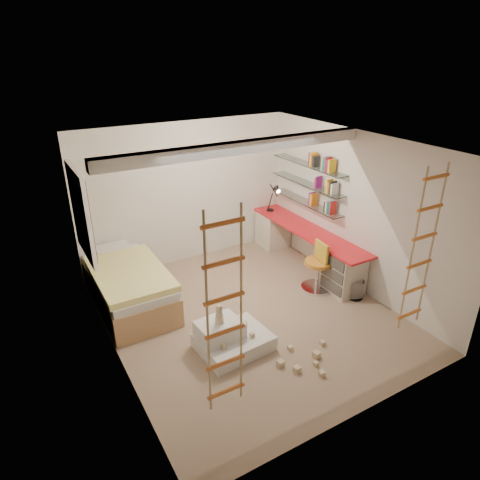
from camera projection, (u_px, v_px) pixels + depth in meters
floor at (250, 315)px, 6.55m from camera, size 4.50×4.50×0.00m
ceiling_beam at (240, 147)px, 5.73m from camera, size 4.00×0.18×0.16m
window_frame at (81, 213)px, 6.18m from camera, size 0.06×1.15×1.35m
window_blind at (84, 213)px, 6.20m from camera, size 0.02×1.00×1.20m
rope_ladder_left at (225, 315)px, 3.92m from camera, size 0.41×0.04×2.13m
rope_ladder_right at (422, 251)px, 5.15m from camera, size 0.41×0.04×2.13m
waste_bin at (356, 289)px, 6.93m from camera, size 0.25×0.25×0.32m
desk at (306, 246)px, 7.84m from camera, size 0.56×2.80×0.75m
shelves at (307, 184)px, 7.66m from camera, size 0.25×1.80×0.71m
bed at (129, 286)px, 6.70m from camera, size 1.02×2.00×0.69m
task_lamp at (275, 194)px, 8.26m from camera, size 0.14×0.36×0.57m
swivel_chair at (318, 272)px, 7.11m from camera, size 0.57×0.57×0.87m
play_platform at (230, 338)px, 5.77m from camera, size 0.99×0.79×0.42m
toy_blocks at (270, 342)px, 5.61m from camera, size 1.39×1.21×0.69m
books at (308, 176)px, 7.60m from camera, size 0.14×0.70×0.92m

